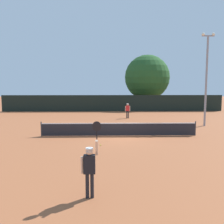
% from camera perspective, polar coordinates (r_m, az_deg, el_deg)
% --- Properties ---
extents(ground_plane, '(120.00, 120.00, 0.00)m').
position_cam_1_polar(ground_plane, '(18.08, 1.60, -5.57)').
color(ground_plane, '#9E5633').
extents(tennis_net, '(11.39, 0.08, 1.07)m').
position_cam_1_polar(tennis_net, '(17.98, 1.61, -3.97)').
color(tennis_net, '#232328').
rests_on(tennis_net, ground).
extents(perimeter_fence, '(31.02, 0.12, 2.28)m').
position_cam_1_polar(perimeter_fence, '(34.52, 0.18, 2.07)').
color(perimeter_fence, black).
rests_on(perimeter_fence, ground).
extents(player_serving, '(0.67, 0.40, 2.55)m').
position_cam_1_polar(player_serving, '(8.26, -5.18, -12.13)').
color(player_serving, black).
rests_on(player_serving, ground).
extents(player_receiving, '(0.57, 0.24, 1.65)m').
position_cam_1_polar(player_receiving, '(27.34, 3.65, 0.64)').
color(player_receiving, red).
rests_on(player_receiving, ground).
extents(tennis_ball, '(0.07, 0.07, 0.07)m').
position_cam_1_polar(tennis_ball, '(15.27, -2.66, -7.69)').
color(tennis_ball, '#CCE033').
rests_on(tennis_ball, ground).
extents(light_pole, '(1.18, 0.28, 8.29)m').
position_cam_1_polar(light_pole, '(23.72, 21.14, 8.30)').
color(light_pole, gray).
rests_on(light_pole, ground).
extents(large_tree, '(7.11, 7.11, 8.45)m').
position_cam_1_polar(large_tree, '(39.81, 8.17, 7.98)').
color(large_tree, brown).
rests_on(large_tree, ground).
extents(parked_car_near, '(2.41, 4.40, 1.69)m').
position_cam_1_polar(parked_car_near, '(41.55, -11.80, 2.17)').
color(parked_car_near, navy).
rests_on(parked_car_near, ground).
extents(parked_car_mid, '(2.00, 4.25, 1.69)m').
position_cam_1_polar(parked_car_mid, '(40.67, -3.97, 2.20)').
color(parked_car_mid, '#B7B7BC').
rests_on(parked_car_mid, ground).
extents(parked_car_far, '(2.26, 4.35, 1.69)m').
position_cam_1_polar(parked_car_far, '(41.39, 2.19, 2.28)').
color(parked_car_far, white).
rests_on(parked_car_far, ground).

